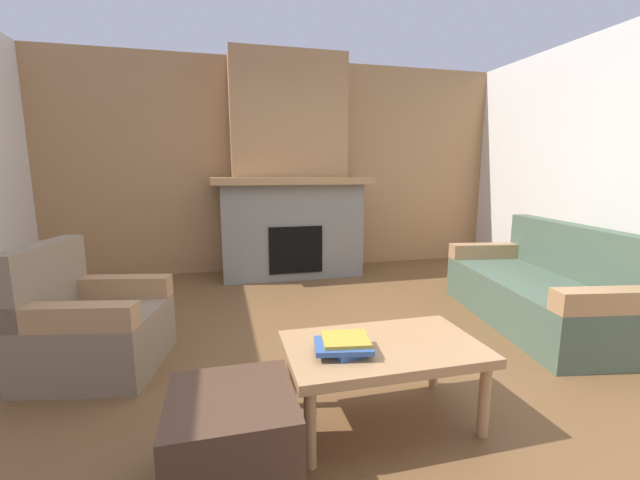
# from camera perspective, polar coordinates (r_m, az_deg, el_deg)

# --- Properties ---
(ground) EXTENTS (9.00, 9.00, 0.00)m
(ground) POSITION_cam_1_polar(r_m,az_deg,el_deg) (2.82, 5.47, -17.82)
(ground) COLOR brown
(wall_back_wood_panel) EXTENTS (6.00, 0.12, 2.70)m
(wall_back_wood_panel) POSITION_cam_1_polar(r_m,az_deg,el_deg) (5.42, -5.08, 10.25)
(wall_back_wood_panel) COLOR #A87A4C
(wall_back_wood_panel) RESTS_ON ground
(fireplace) EXTENTS (1.90, 0.82, 2.70)m
(fireplace) POSITION_cam_1_polar(r_m,az_deg,el_deg) (5.05, -4.37, 8.18)
(fireplace) COLOR gray
(fireplace) RESTS_ON ground
(couch) EXTENTS (1.12, 1.91, 0.85)m
(couch) POSITION_cam_1_polar(r_m,az_deg,el_deg) (3.97, 29.18, -6.36)
(couch) COLOR #4C604C
(couch) RESTS_ON ground
(armchair) EXTENTS (0.89, 0.89, 0.85)m
(armchair) POSITION_cam_1_polar(r_m,az_deg,el_deg) (3.09, -29.88, -10.67)
(armchair) COLOR #847056
(armchair) RESTS_ON ground
(coffee_table) EXTENTS (1.00, 0.60, 0.43)m
(coffee_table) POSITION_cam_1_polar(r_m,az_deg,el_deg) (2.17, 8.96, -15.74)
(coffee_table) COLOR tan
(coffee_table) RESTS_ON ground
(ottoman) EXTENTS (0.52, 0.52, 0.40)m
(ottoman) POSITION_cam_1_polar(r_m,az_deg,el_deg) (1.90, -12.36, -25.95)
(ottoman) COLOR #4C3323
(ottoman) RESTS_ON ground
(book_stack_near_edge) EXTENTS (0.31, 0.26, 0.07)m
(book_stack_near_edge) POSITION_cam_1_polar(r_m,az_deg,el_deg) (2.02, 3.64, -14.73)
(book_stack_near_edge) COLOR #335699
(book_stack_near_edge) RESTS_ON coffee_table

